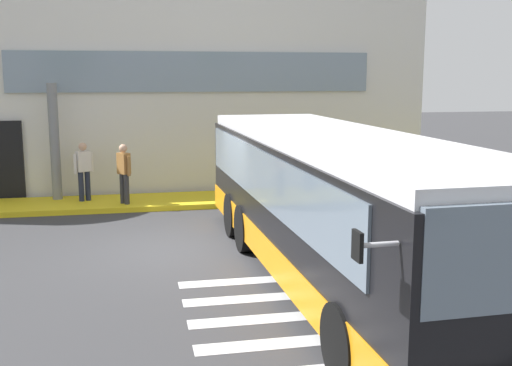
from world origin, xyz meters
TOP-DOWN VIEW (x-y plane):
  - ground_plane at (0.00, 0.00)m, footprint 80.00×90.00m
  - bay_paint_stripes at (2.00, -4.20)m, footprint 4.40×3.96m
  - terminal_building at (-0.66, 11.53)m, footprint 18.76×13.80m
  - boarding_curb at (0.00, 4.80)m, footprint 20.96×2.00m
  - entry_support_column at (-3.11, 5.40)m, footprint 0.28×0.28m
  - bus_main_foreground at (2.60, -2.69)m, footprint 3.02×11.39m
  - passenger_near_column at (-2.33, 5.00)m, footprint 0.53×0.49m
  - passenger_by_doorway at (-1.19, 4.34)m, footprint 0.39×0.51m

SIDE VIEW (x-z plane):
  - ground_plane at x=0.00m, z-range -0.02..0.00m
  - bay_paint_stripes at x=2.00m, z-range 0.00..0.01m
  - boarding_curb at x=0.00m, z-range 0.00..0.15m
  - passenger_by_doorway at x=-1.19m, z-range 0.24..1.92m
  - passenger_near_column at x=-2.33m, z-range 0.28..1.95m
  - bus_main_foreground at x=2.60m, z-range -0.02..2.68m
  - entry_support_column at x=-3.11m, z-range 0.15..3.48m
  - terminal_building at x=-0.66m, z-range -0.01..6.72m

